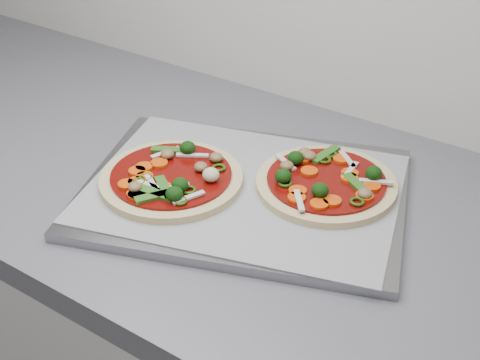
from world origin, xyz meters
The scene contains 6 objects.
base_cabinet centered at (0.00, 1.30, 0.43)m, with size 3.60×0.60×0.86m, color silver.
countertop centered at (0.00, 1.30, 0.88)m, with size 3.60×0.60×0.04m, color slate.
baking_tray centered at (0.46, 1.29, 0.91)m, with size 0.45×0.33×0.01m, color gray.
parchment centered at (0.46, 1.29, 0.92)m, with size 0.43×0.31×0.00m, color gray.
pizza_left centered at (0.37, 1.24, 0.93)m, with size 0.22×0.22×0.03m.
pizza_right centered at (0.55, 1.35, 0.93)m, with size 0.26×0.26×0.03m.
Camera 1 is at (0.89, 0.63, 1.45)m, focal length 50.00 mm.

